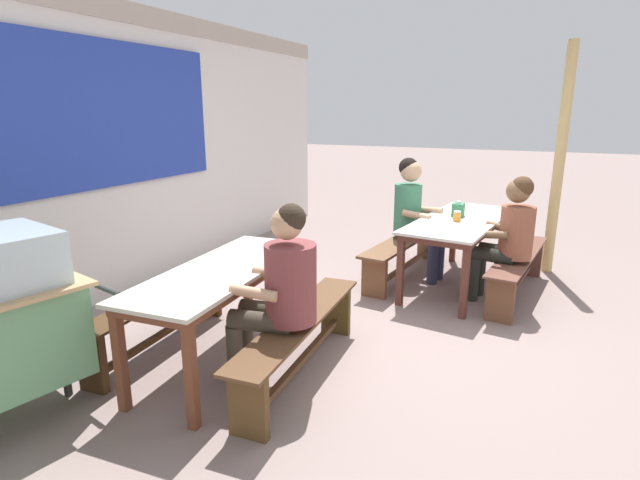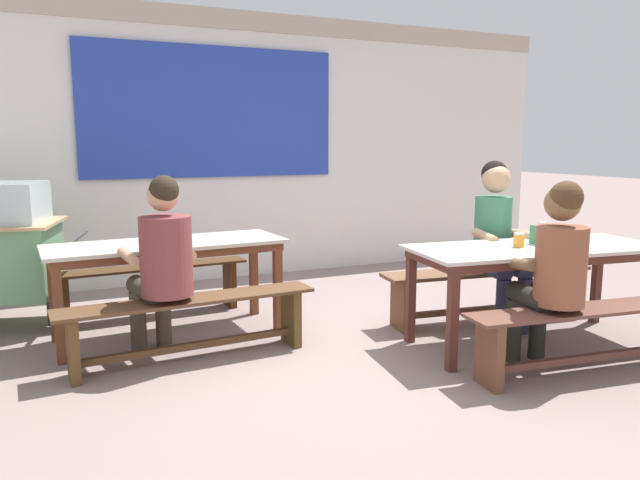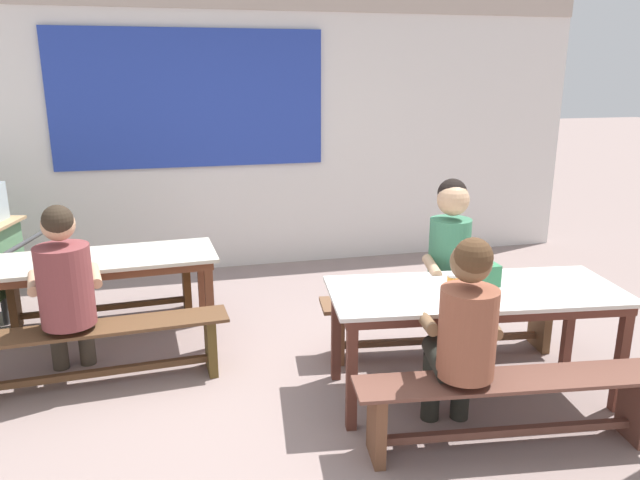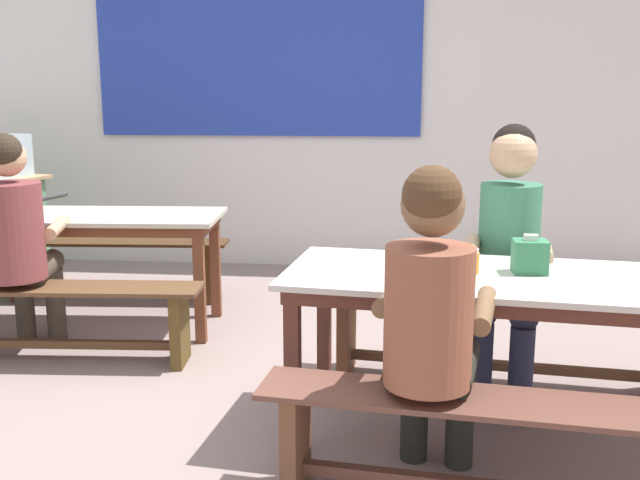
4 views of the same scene
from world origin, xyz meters
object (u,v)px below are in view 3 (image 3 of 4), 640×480
at_px(person_near_front, 463,329).
at_px(bench_far_front, 97,347).
at_px(condiment_jar, 453,282).
at_px(person_left_back_turned, 66,286).
at_px(bench_far_back, 103,288).
at_px(bench_near_front, 510,403).
at_px(bench_near_back, 442,315).
at_px(dining_table_near, 475,300).
at_px(tissue_box, 487,275).
at_px(person_right_near_table, 452,260).
at_px(dining_table_far, 95,268).

bearing_deg(person_near_front, bench_far_front, 150.06).
bearing_deg(condiment_jar, person_left_back_turned, 163.11).
distance_m(bench_far_back, bench_near_front, 3.37).
xyz_separation_m(bench_far_back, bench_near_back, (2.47, -1.26, 0.02)).
height_order(bench_far_back, person_left_back_turned, person_left_back_turned).
distance_m(dining_table_near, tissue_box, 0.18).
distance_m(bench_near_front, condiment_jar, 0.78).
bearing_deg(bench_near_back, person_right_near_table, -79.17).
height_order(dining_table_near, bench_far_front, dining_table_near).
bearing_deg(bench_far_front, bench_near_back, -1.85).
bearing_deg(tissue_box, bench_far_front, 165.74).
xyz_separation_m(bench_far_back, bench_near_front, (2.33, -2.44, 0.01)).
xyz_separation_m(bench_far_front, person_near_front, (2.00, -1.15, 0.41)).
bearing_deg(bench_near_front, person_right_near_table, 81.91).
distance_m(bench_far_back, condiment_jar, 2.95).
bearing_deg(bench_near_back, dining_table_near, -96.90).
height_order(bench_far_back, bench_near_front, same).
height_order(bench_near_front, person_right_near_table, person_right_near_table).
bearing_deg(bench_far_front, condiment_jar, -16.56).
height_order(dining_table_far, bench_far_back, dining_table_far).
relative_size(person_near_front, condiment_jar, 11.80).
bearing_deg(person_left_back_turned, bench_far_front, -21.40).
bearing_deg(person_right_near_table, bench_near_front, -98.09).
height_order(bench_far_front, person_near_front, person_near_front).
height_order(bench_far_front, bench_near_front, same).
xyz_separation_m(tissue_box, condiment_jar, (-0.25, -0.03, -0.02)).
bearing_deg(person_left_back_turned, person_near_front, -29.37).
height_order(bench_near_front, person_left_back_turned, person_left_back_turned).
relative_size(dining_table_far, condiment_jar, 16.88).
distance_m(bench_far_back, person_near_front, 3.15).
distance_m(bench_far_front, bench_near_front, 2.58).
relative_size(dining_table_far, dining_table_near, 0.93).
bearing_deg(tissue_box, person_near_front, -128.56).
relative_size(dining_table_near, person_right_near_table, 1.44).
relative_size(dining_table_near, tissue_box, 11.68).
distance_m(dining_table_far, person_right_near_table, 2.56).
height_order(dining_table_far, person_left_back_turned, person_left_back_turned).
relative_size(dining_table_near, bench_far_front, 1.10).
relative_size(bench_near_front, person_left_back_turned, 1.40).
bearing_deg(person_left_back_turned, dining_table_near, -16.32).
distance_m(bench_far_back, tissue_box, 3.12).
xyz_separation_m(bench_near_back, person_near_front, (-0.40, -1.08, 0.40)).
height_order(bench_near_front, condiment_jar, condiment_jar).
bearing_deg(dining_table_near, person_right_near_table, 80.56).
distance_m(dining_table_near, person_left_back_turned, 2.59).
distance_m(person_near_front, condiment_jar, 0.54).
bearing_deg(bench_far_front, person_right_near_table, -3.60).
bearing_deg(tissue_box, bench_near_front, -104.97).
xyz_separation_m(dining_table_far, bench_far_back, (-0.04, 0.59, -0.37)).
bearing_deg(bench_near_front, person_near_front, 158.30).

